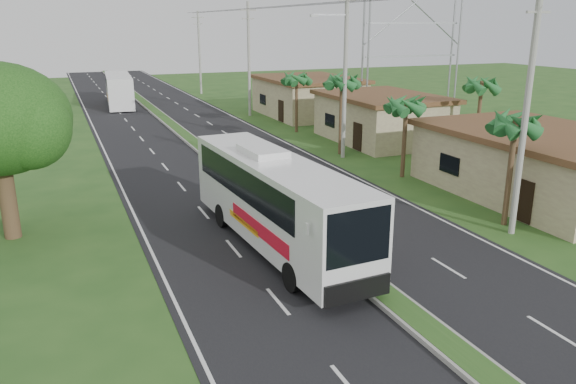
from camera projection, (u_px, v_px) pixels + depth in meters
name	position (u px, v px, depth m)	size (l,w,h in m)	color
ground	(368.00, 284.00, 20.13)	(180.00, 180.00, 0.00)	#274D1C
road_asphalt	(217.00, 162.00, 37.81)	(14.00, 160.00, 0.02)	black
median_strip	(217.00, 161.00, 37.78)	(1.20, 160.00, 0.18)	gray
lane_edge_left	(114.00, 172.00, 35.34)	(0.12, 160.00, 0.01)	silver
lane_edge_right	(307.00, 154.00, 40.27)	(0.12, 160.00, 0.01)	silver
shop_near	(540.00, 163.00, 30.06)	(8.60, 12.60, 3.52)	#9C8969
shop_mid	(381.00, 117.00, 44.19)	(7.60, 10.60, 3.67)	#9C8969
shop_far	(308.00, 96.00, 56.54)	(8.60, 11.60, 3.82)	#9C8969
palm_verge_a	(516.00, 123.00, 24.72)	(2.40, 2.40, 5.45)	#473321
palm_verge_b	(406.00, 105.00, 32.93)	(2.40, 2.40, 5.05)	#473321
palm_verge_c	(342.00, 82.00, 38.68)	(2.40, 2.40, 5.85)	#473321
palm_verge_d	(297.00, 78.00, 46.99)	(2.40, 2.40, 5.25)	#473321
palm_behind_shop	(482.00, 85.00, 38.40)	(2.40, 2.40, 5.65)	#473321
utility_pole_a	(527.00, 106.00, 23.38)	(1.60, 0.28, 11.00)	gray
utility_pole_b	(345.00, 66.00, 37.35)	(3.20, 0.28, 12.00)	gray
utility_pole_c	(249.00, 58.00, 55.21)	(1.60, 0.28, 11.00)	gray
utility_pole_d	(199.00, 52.00, 72.97)	(1.60, 0.28, 10.50)	gray
billboard_lattice	(412.00, 47.00, 52.77)	(10.18, 1.18, 12.07)	gray
coach_bus_main	(275.00, 196.00, 22.88)	(3.32, 12.54, 4.01)	silver
coach_bus_far	(119.00, 88.00, 63.19)	(3.43, 12.05, 3.46)	white
motorcyclist	(278.00, 210.00, 25.74)	(2.00, 0.99, 2.20)	black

